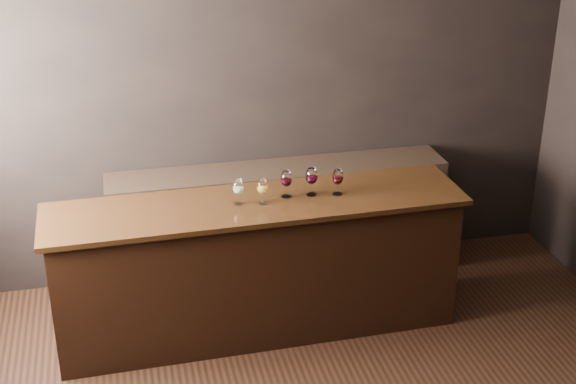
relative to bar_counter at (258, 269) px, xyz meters
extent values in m
cube|color=black|center=(0.09, 0.91, 0.93)|extent=(5.00, 0.02, 2.80)
cube|color=black|center=(0.00, 0.00, 0.00)|extent=(2.72, 0.63, 0.95)
cube|color=black|center=(0.00, 0.00, 0.49)|extent=(2.81, 0.70, 0.04)
cube|color=black|center=(0.30, 0.69, -0.01)|extent=(2.56, 0.40, 0.92)
cylinder|color=white|center=(-0.12, 0.00, 0.51)|extent=(0.06, 0.06, 0.00)
cylinder|color=white|center=(-0.12, 0.00, 0.55)|extent=(0.01, 0.01, 0.06)
ellipsoid|color=white|center=(-0.12, 0.00, 0.63)|extent=(0.07, 0.07, 0.10)
cylinder|color=white|center=(-0.12, 0.00, 0.68)|extent=(0.05, 0.05, 0.01)
ellipsoid|color=#B8C570|center=(-0.12, 0.00, 0.61)|extent=(0.06, 0.06, 0.05)
cylinder|color=white|center=(0.03, -0.03, 0.51)|extent=(0.06, 0.06, 0.00)
cylinder|color=white|center=(0.03, -0.03, 0.55)|extent=(0.01, 0.01, 0.06)
ellipsoid|color=white|center=(0.03, -0.03, 0.63)|extent=(0.07, 0.07, 0.10)
cylinder|color=white|center=(0.03, -0.03, 0.68)|extent=(0.05, 0.05, 0.01)
ellipsoid|color=gold|center=(0.03, -0.03, 0.61)|extent=(0.06, 0.06, 0.05)
cylinder|color=white|center=(0.21, 0.04, 0.51)|extent=(0.07, 0.07, 0.00)
cylinder|color=white|center=(0.21, 0.04, 0.55)|extent=(0.01, 0.01, 0.07)
ellipsoid|color=white|center=(0.21, 0.04, 0.64)|extent=(0.08, 0.08, 0.11)
cylinder|color=white|center=(0.21, 0.04, 0.69)|extent=(0.06, 0.06, 0.01)
ellipsoid|color=black|center=(0.21, 0.04, 0.62)|extent=(0.06, 0.06, 0.05)
cylinder|color=white|center=(0.38, 0.03, 0.51)|extent=(0.07, 0.07, 0.00)
cylinder|color=white|center=(0.38, 0.03, 0.55)|extent=(0.01, 0.01, 0.07)
ellipsoid|color=white|center=(0.38, 0.03, 0.65)|extent=(0.08, 0.08, 0.12)
cylinder|color=white|center=(0.38, 0.03, 0.70)|extent=(0.06, 0.06, 0.01)
ellipsoid|color=black|center=(0.38, 0.03, 0.63)|extent=(0.07, 0.07, 0.05)
cylinder|color=white|center=(0.56, 0.00, 0.51)|extent=(0.06, 0.06, 0.00)
cylinder|color=white|center=(0.56, 0.00, 0.55)|extent=(0.01, 0.01, 0.07)
ellipsoid|color=white|center=(0.56, 0.00, 0.64)|extent=(0.08, 0.08, 0.11)
cylinder|color=white|center=(0.56, 0.00, 0.68)|extent=(0.06, 0.06, 0.01)
ellipsoid|color=black|center=(0.56, 0.00, 0.62)|extent=(0.06, 0.06, 0.05)
camera|label=1|loc=(-0.87, -4.71, 2.75)|focal=50.00mm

